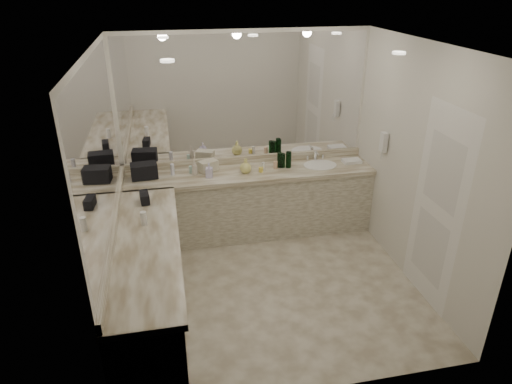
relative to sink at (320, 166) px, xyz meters
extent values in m
plane|color=beige|center=(-0.95, -1.20, -0.90)|extent=(3.20, 3.20, 0.00)
plane|color=white|center=(-0.95, -1.20, 1.71)|extent=(3.20, 3.20, 0.00)
cube|color=silver|center=(-0.95, 0.30, 0.41)|extent=(3.20, 0.02, 2.60)
cube|color=silver|center=(-2.55, -1.20, 0.41)|extent=(0.02, 3.00, 2.60)
cube|color=silver|center=(0.65, -1.20, 0.41)|extent=(0.02, 3.00, 2.60)
cube|color=beige|center=(-0.95, 0.00, -0.48)|extent=(3.20, 0.60, 0.84)
cube|color=beige|center=(-0.95, -0.01, -0.03)|extent=(3.20, 0.64, 0.06)
cube|color=beige|center=(-2.25, -1.50, -0.48)|extent=(0.60, 2.40, 0.84)
cube|color=beige|center=(-2.24, -1.50, -0.03)|extent=(0.64, 2.42, 0.06)
cube|color=beige|center=(-0.95, 0.28, 0.05)|extent=(3.20, 0.04, 0.10)
cube|color=beige|center=(-2.53, -1.20, 0.05)|extent=(0.04, 3.00, 0.10)
cube|color=white|center=(-0.95, 0.29, 0.88)|extent=(3.12, 0.01, 1.55)
cube|color=white|center=(-2.54, -1.20, 0.88)|extent=(0.01, 2.92, 1.55)
cylinder|color=white|center=(0.00, 0.00, 0.00)|extent=(0.44, 0.44, 0.03)
cube|color=silver|center=(0.00, 0.21, 0.07)|extent=(0.24, 0.16, 0.14)
cube|color=white|center=(0.61, -0.50, 0.46)|extent=(0.06, 0.10, 0.24)
cube|color=white|center=(0.64, -1.70, 0.16)|extent=(0.02, 0.82, 2.10)
cube|color=black|center=(-2.26, 0.04, 0.10)|extent=(0.34, 0.23, 0.18)
cube|color=black|center=(-2.25, -0.65, 0.06)|extent=(0.12, 0.21, 0.11)
cube|color=beige|center=(-1.47, 0.10, 0.07)|extent=(0.27, 0.22, 0.13)
cube|color=white|center=(0.45, 0.01, 0.03)|extent=(0.24, 0.16, 0.04)
cylinder|color=white|center=(-2.25, -1.15, 0.08)|extent=(0.06, 0.06, 0.15)
imported|color=beige|center=(-1.65, 0.02, 0.10)|extent=(0.08, 0.08, 0.19)
imported|color=silver|center=(-1.48, -0.10, 0.10)|extent=(0.10, 0.10, 0.19)
imported|color=#DFD877|center=(-1.01, -0.04, 0.10)|extent=(0.20, 0.20, 0.19)
cylinder|color=#0F4A19|center=(-0.42, 0.03, 0.10)|extent=(0.07, 0.07, 0.20)
cylinder|color=#0F4A19|center=(-0.54, 0.05, 0.10)|extent=(0.07, 0.07, 0.20)
cylinder|color=#0F4A19|center=(-0.43, 0.01, 0.11)|extent=(0.07, 0.07, 0.22)
cylinder|color=#0F4A19|center=(-0.52, 0.07, 0.10)|extent=(0.06, 0.06, 0.19)
cylinder|color=#0F4A19|center=(-0.51, 0.04, 0.10)|extent=(0.07, 0.07, 0.19)
cylinder|color=silver|center=(-1.69, 0.08, 0.05)|extent=(0.04, 0.04, 0.10)
cylinder|color=silver|center=(-1.92, 0.07, 0.08)|extent=(0.05, 0.05, 0.15)
cylinder|color=#E57F66|center=(-2.22, 0.11, 0.06)|extent=(0.06, 0.06, 0.12)
cylinder|color=#F2D84C|center=(-0.81, -0.06, 0.04)|extent=(0.06, 0.06, 0.06)
cylinder|color=#E0B28C|center=(-0.61, 0.01, 0.06)|extent=(0.05, 0.05, 0.10)
cylinder|color=white|center=(-0.77, -0.02, 0.06)|extent=(0.04, 0.04, 0.11)
camera|label=1|loc=(-1.96, -5.30, 2.27)|focal=32.00mm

